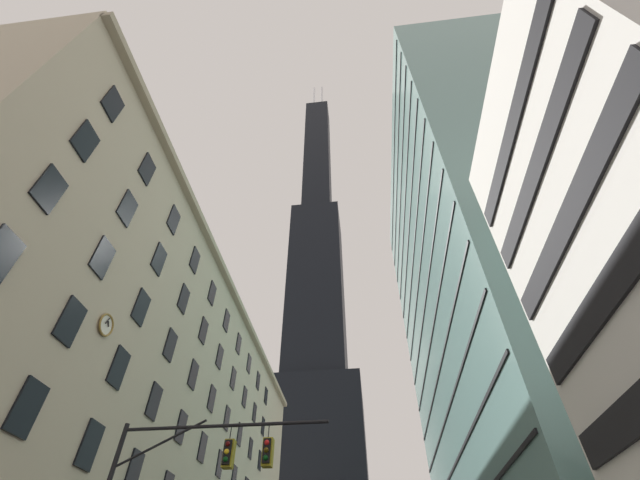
# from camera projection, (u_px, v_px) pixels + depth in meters

# --- Properties ---
(station_building) EXTENTS (14.17, 62.08, 29.43)m
(station_building) POSITION_uv_depth(u_px,v_px,m) (145.00, 431.00, 37.60)
(station_building) COLOR #BCAF93
(station_building) RESTS_ON ground
(dark_skyscraper) EXTENTS (25.52, 25.52, 233.41)m
(dark_skyscraper) POSITION_uv_depth(u_px,v_px,m) (316.00, 327.00, 124.98)
(dark_skyscraper) COLOR black
(dark_skyscraper) RESTS_ON ground
(glass_office_midrise) EXTENTS (19.02, 41.68, 59.58)m
(glass_office_midrise) POSITION_uv_depth(u_px,v_px,m) (503.00, 293.00, 47.08)
(glass_office_midrise) COLOR gray
(glass_office_midrise) RESTS_ON ground
(traffic_signal_mast) EXTENTS (8.97, 0.63, 7.78)m
(traffic_signal_mast) POSITION_uv_depth(u_px,v_px,m) (192.00, 479.00, 15.49)
(traffic_signal_mast) COLOR black
(traffic_signal_mast) RESTS_ON sidewalk_left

